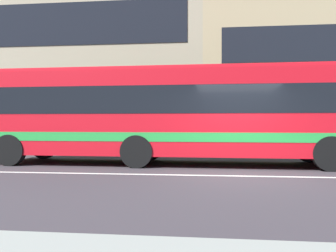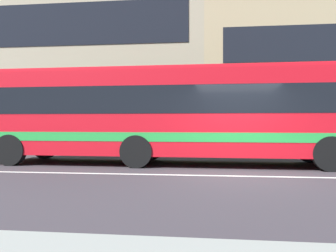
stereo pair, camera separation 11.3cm
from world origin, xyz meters
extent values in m
plane|color=#3C353A|center=(0.00, 0.00, 0.00)|extent=(160.00, 160.00, 0.00)
cube|color=silver|center=(0.00, 0.00, 0.00)|extent=(60.00, 0.16, 0.01)
cube|color=#194F1B|center=(-0.30, 6.25, 0.52)|extent=(20.67, 1.10, 1.05)
cube|color=tan|center=(-11.54, 14.28, 5.97)|extent=(20.78, 9.04, 11.94)
cube|color=black|center=(-11.54, 9.74, 6.93)|extent=(19.12, 0.04, 2.39)
cube|color=red|center=(-2.29, 2.45, 1.68)|extent=(11.81, 2.72, 2.67)
cube|color=black|center=(-2.29, 2.45, 2.08)|extent=(11.11, 2.72, 0.85)
cube|color=green|center=(-2.29, 2.45, 0.95)|extent=(11.58, 2.73, 0.28)
cube|color=red|center=(-2.29, 2.45, 3.08)|extent=(11.33, 2.31, 0.12)
cylinder|color=black|center=(2.62, 3.49, 0.50)|extent=(1.01, 0.30, 1.00)
cylinder|color=black|center=(2.57, 1.22, 0.50)|extent=(1.01, 0.30, 1.00)
cylinder|color=black|center=(-2.99, 3.61, 0.50)|extent=(1.01, 0.30, 1.00)
cylinder|color=black|center=(-3.04, 1.33, 0.50)|extent=(1.01, 0.30, 1.00)
cylinder|color=black|center=(-7.14, 3.69, 0.50)|extent=(1.01, 0.30, 1.00)
cylinder|color=black|center=(-7.19, 1.42, 0.50)|extent=(1.01, 0.30, 1.00)
camera|label=1|loc=(-0.89, -9.19, 1.37)|focal=37.56mm
camera|label=2|loc=(-0.78, -9.18, 1.37)|focal=37.56mm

